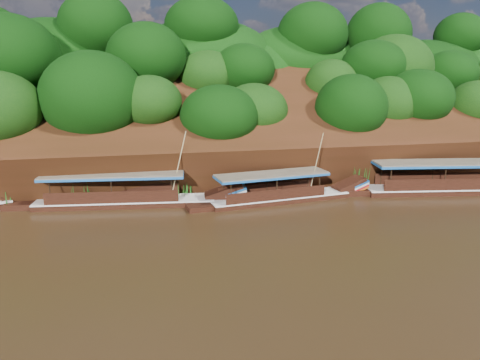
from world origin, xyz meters
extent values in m
plane|color=black|center=(0.00, 0.00, 0.00)|extent=(160.00, 160.00, 0.00)
cube|color=#311B0B|center=(0.00, 16.00, 3.50)|extent=(120.00, 16.12, 13.64)
cube|color=#311B0B|center=(0.00, 26.00, 0.00)|extent=(120.00, 24.00, 12.00)
ellipsoid|color=#0C3E0A|center=(-6.00, 15.00, 3.50)|extent=(18.00, 8.00, 6.40)
ellipsoid|color=#0C3E0A|center=(0.00, 23.00, 9.20)|extent=(24.00, 11.00, 8.40)
cube|color=black|center=(13.87, 6.70, 0.00)|extent=(13.18, 4.12, 0.91)
cube|color=silver|center=(13.87, 6.70, 0.44)|extent=(13.19, 4.19, 0.10)
cube|color=brown|center=(13.06, 6.82, 2.45)|extent=(10.44, 4.04, 0.12)
cube|color=#165195|center=(13.06, 6.82, 2.32)|extent=(10.44, 4.04, 0.18)
cube|color=black|center=(0.20, 7.12, 0.00)|extent=(10.76, 3.42, 0.79)
cube|color=silver|center=(0.20, 7.12, 0.38)|extent=(10.77, 3.48, 0.09)
cube|color=black|center=(6.10, 7.97, 0.62)|extent=(2.69, 1.80, 1.49)
cube|color=#165195|center=(6.75, 8.06, 0.88)|extent=(1.50, 1.68, 0.54)
cube|color=red|center=(6.75, 8.06, 0.58)|extent=(1.50, 1.68, 0.54)
cube|color=brown|center=(-0.46, 7.03, 2.13)|extent=(8.53, 3.38, 0.11)
cube|color=#165195|center=(-0.46, 7.03, 2.02)|extent=(8.53, 3.38, 0.16)
cylinder|color=tan|center=(2.89, 6.97, 2.77)|extent=(0.67, 0.82, 4.66)
cube|color=black|center=(-10.93, 8.50, 0.00)|extent=(12.82, 3.47, 0.86)
cube|color=silver|center=(-10.93, 8.50, 0.41)|extent=(12.82, 3.53, 0.10)
cube|color=black|center=(-3.85, 7.73, 0.67)|extent=(3.13, 1.90, 1.70)
cube|color=#165195|center=(-3.06, 7.64, 0.96)|extent=(1.72, 1.80, 0.64)
cube|color=red|center=(-3.06, 7.64, 0.63)|extent=(1.72, 1.80, 0.64)
cube|color=brown|center=(-11.72, 8.58, 2.31)|extent=(10.12, 3.49, 0.12)
cube|color=#165195|center=(-11.72, 8.58, 2.20)|extent=(10.12, 3.49, 0.17)
cylinder|color=tan|center=(-7.13, 7.89, 2.91)|extent=(1.31, 0.43, 4.80)
cube|color=black|center=(-18.48, 10.89, 0.76)|extent=(3.49, 2.88, 1.82)
cube|color=#165195|center=(-17.76, 11.21, 1.09)|extent=(2.19, 2.35, 0.66)
cube|color=red|center=(-17.76, 11.21, 0.72)|extent=(2.19, 2.35, 0.66)
cone|color=#195816|center=(-18.85, 9.64, 0.82)|extent=(1.50, 1.50, 1.64)
cone|color=#195816|center=(-14.10, 9.34, 0.99)|extent=(1.50, 1.50, 1.98)
cone|color=#195816|center=(-6.78, 9.20, 0.78)|extent=(1.50, 1.50, 1.56)
cone|color=#195816|center=(1.89, 9.94, 0.80)|extent=(1.50, 1.50, 1.61)
cone|color=#195816|center=(7.52, 9.42, 1.11)|extent=(1.50, 1.50, 2.22)
cone|color=#195816|center=(13.26, 9.86, 0.82)|extent=(1.50, 1.50, 1.64)
camera|label=1|loc=(-9.61, -24.78, 9.84)|focal=35.00mm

